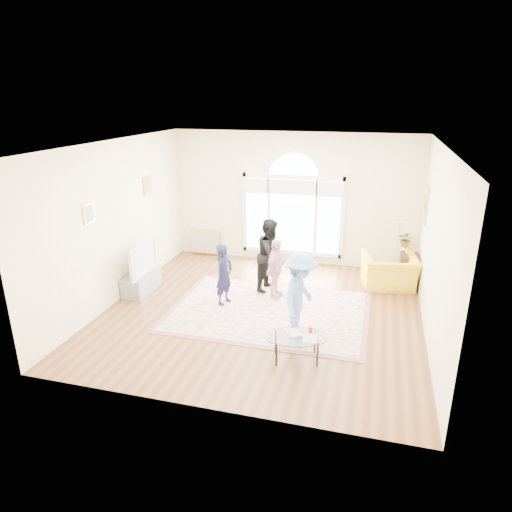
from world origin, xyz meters
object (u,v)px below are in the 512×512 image
(television, at_px, (140,258))
(area_rug, at_px, (269,311))
(coffee_table, at_px, (296,337))
(armchair, at_px, (389,272))
(tv_console, at_px, (142,282))

(television, bearing_deg, area_rug, -4.86)
(coffee_table, relative_size, armchair, 1.02)
(coffee_table, bearing_deg, television, 139.52)
(area_rug, distance_m, coffee_table, 1.79)
(tv_console, xyz_separation_m, coffee_table, (3.69, -1.79, 0.19))
(area_rug, distance_m, armchair, 2.92)
(tv_console, bearing_deg, coffee_table, -25.87)
(area_rug, relative_size, tv_console, 3.60)
(area_rug, height_order, armchair, armchair)
(armchair, bearing_deg, television, 6.17)
(area_rug, xyz_separation_m, armchair, (2.24, 1.84, 0.35))
(coffee_table, bearing_deg, tv_console, 139.56)
(armchair, bearing_deg, coffee_table, 56.00)
(television, distance_m, coffee_table, 4.11)
(tv_console, height_order, coffee_table, coffee_table)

